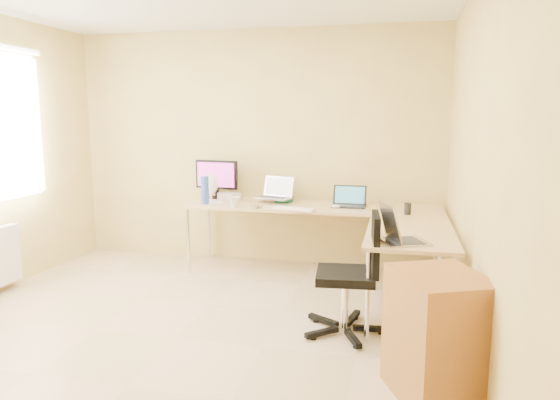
% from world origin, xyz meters
% --- Properties ---
extents(floor, '(4.50, 4.50, 0.00)m').
position_xyz_m(floor, '(0.00, 0.00, 0.00)').
color(floor, tan).
rests_on(floor, ground).
extents(wall_back, '(4.50, 0.00, 4.50)m').
position_xyz_m(wall_back, '(0.00, 2.25, 1.30)').
color(wall_back, '#DCCA6E').
rests_on(wall_back, ground).
extents(wall_right, '(0.00, 4.50, 4.50)m').
position_xyz_m(wall_right, '(2.10, 0.00, 1.30)').
color(wall_right, '#DCCA6E').
rests_on(wall_right, ground).
extents(desk_main, '(2.65, 0.70, 0.73)m').
position_xyz_m(desk_main, '(0.72, 1.85, 0.36)').
color(desk_main, tan).
rests_on(desk_main, ground).
extents(desk_return, '(0.70, 1.30, 0.73)m').
position_xyz_m(desk_return, '(1.70, 0.85, 0.36)').
color(desk_return, tan).
rests_on(desk_return, ground).
extents(monitor, '(0.53, 0.24, 0.44)m').
position_xyz_m(monitor, '(-0.40, 2.05, 0.95)').
color(monitor, black).
rests_on(monitor, desk_main).
extents(book_stack, '(0.22, 0.28, 0.04)m').
position_xyz_m(book_stack, '(0.38, 2.05, 0.75)').
color(book_stack, '#1B6D58').
rests_on(book_stack, desk_main).
extents(laptop_center, '(0.42, 0.36, 0.23)m').
position_xyz_m(laptop_center, '(0.30, 1.94, 0.89)').
color(laptop_center, '#A0A5BA').
rests_on(laptop_center, desk_main).
extents(laptop_black, '(0.35, 0.26, 0.22)m').
position_xyz_m(laptop_black, '(1.10, 1.85, 0.84)').
color(laptop_black, black).
rests_on(laptop_black, desk_main).
extents(keyboard, '(0.43, 0.21, 0.02)m').
position_xyz_m(keyboard, '(0.59, 1.55, 0.74)').
color(keyboard, white).
rests_on(keyboard, desk_main).
extents(mouse, '(0.11, 0.08, 0.04)m').
position_xyz_m(mouse, '(0.98, 1.74, 0.75)').
color(mouse, silver).
rests_on(mouse, desk_main).
extents(mug, '(0.13, 0.13, 0.11)m').
position_xyz_m(mug, '(-0.03, 1.57, 0.78)').
color(mug, beige).
rests_on(mug, desk_main).
extents(cd_stack, '(0.15, 0.15, 0.03)m').
position_xyz_m(cd_stack, '(0.20, 1.55, 0.75)').
color(cd_stack, silver).
rests_on(cd_stack, desk_main).
extents(water_bottle, '(0.11, 0.11, 0.30)m').
position_xyz_m(water_bottle, '(-0.40, 1.68, 0.88)').
color(water_bottle, '#2D51AE').
rests_on(water_bottle, desk_main).
extents(papers, '(0.29, 0.34, 0.01)m').
position_xyz_m(papers, '(-0.36, 1.82, 0.73)').
color(papers, silver).
rests_on(papers, desk_main).
extents(white_box, '(0.26, 0.23, 0.08)m').
position_xyz_m(white_box, '(-0.24, 1.99, 0.77)').
color(white_box, silver).
rests_on(white_box, desk_main).
extents(desk_fan, '(0.28, 0.28, 0.28)m').
position_xyz_m(desk_fan, '(-0.40, 1.86, 0.87)').
color(desk_fan, white).
rests_on(desk_fan, desk_main).
extents(black_cup, '(0.08, 0.08, 0.11)m').
position_xyz_m(black_cup, '(1.69, 1.55, 0.79)').
color(black_cup, black).
rests_on(black_cup, desk_main).
extents(laptop_return, '(0.45, 0.41, 0.25)m').
position_xyz_m(laptop_return, '(1.65, 0.42, 0.85)').
color(laptop_return, '#ABABB1').
rests_on(laptop_return, desk_return).
extents(office_chair, '(0.62, 0.62, 0.94)m').
position_xyz_m(office_chair, '(1.22, 0.40, 0.50)').
color(office_chair, black).
rests_on(office_chair, ground).
extents(cabinet, '(0.66, 0.72, 0.80)m').
position_xyz_m(cabinet, '(1.85, -0.41, 0.36)').
color(cabinet, '#9B5434').
rests_on(cabinet, ground).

